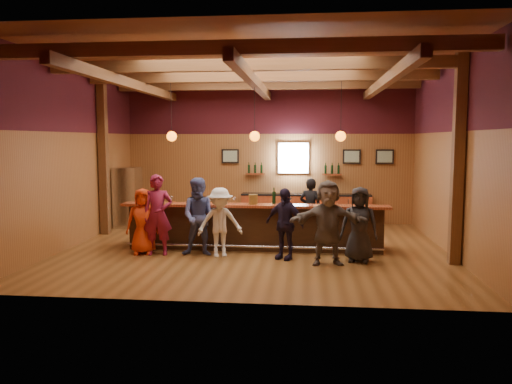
% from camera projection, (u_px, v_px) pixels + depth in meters
% --- Properties ---
extents(room, '(9.04, 9.00, 4.52)m').
position_uv_depth(room, '(255.00, 114.00, 11.72)').
color(room, brown).
rests_on(room, ground).
extents(bar_counter, '(6.30, 1.07, 1.11)m').
position_uv_depth(bar_counter, '(256.00, 227.00, 12.10)').
color(bar_counter, black).
rests_on(bar_counter, ground).
extents(back_bar_cabinet, '(4.00, 0.52, 0.95)m').
position_uv_depth(back_bar_cabinet, '(306.00, 209.00, 15.51)').
color(back_bar_cabinet, maroon).
rests_on(back_bar_cabinet, ground).
extents(window, '(0.95, 0.09, 0.95)m').
position_uv_depth(window, '(293.00, 158.00, 15.61)').
color(window, silver).
rests_on(window, room).
extents(framed_pictures, '(5.35, 0.05, 0.45)m').
position_uv_depth(framed_pictures, '(321.00, 156.00, 15.51)').
color(framed_pictures, black).
rests_on(framed_pictures, room).
extents(wine_shelves, '(3.00, 0.18, 0.30)m').
position_uv_depth(wine_shelves, '(293.00, 172.00, 15.59)').
color(wine_shelves, maroon).
rests_on(wine_shelves, room).
extents(pendant_lights, '(4.24, 0.24, 1.37)m').
position_uv_depth(pendant_lights, '(255.00, 136.00, 11.72)').
color(pendant_lights, black).
rests_on(pendant_lights, room).
extents(stainless_fridge, '(0.70, 0.70, 1.80)m').
position_uv_depth(stainless_fridge, '(128.00, 197.00, 14.90)').
color(stainless_fridge, silver).
rests_on(stainless_fridge, ground).
extents(customer_orange, '(0.80, 0.58, 1.51)m').
position_uv_depth(customer_orange, '(143.00, 221.00, 11.44)').
color(customer_orange, red).
rests_on(customer_orange, ground).
extents(customer_redvest, '(0.73, 0.54, 1.84)m').
position_uv_depth(customer_redvest, '(158.00, 215.00, 11.33)').
color(customer_redvest, maroon).
rests_on(customer_redvest, ground).
extents(customer_denim, '(0.89, 0.71, 1.77)m').
position_uv_depth(customer_denim, '(200.00, 217.00, 11.27)').
color(customer_denim, '#495693').
rests_on(customer_denim, ground).
extents(customer_white, '(1.13, 0.85, 1.56)m').
position_uv_depth(customer_white, '(220.00, 222.00, 11.16)').
color(customer_white, silver).
rests_on(customer_white, ground).
extents(customer_navy, '(1.00, 0.75, 1.57)m').
position_uv_depth(customer_navy, '(284.00, 224.00, 10.92)').
color(customer_navy, black).
rests_on(customer_navy, ground).
extents(customer_brown, '(1.70, 0.71, 1.78)m').
position_uv_depth(customer_brown, '(328.00, 223.00, 10.44)').
color(customer_brown, '#594F47').
rests_on(customer_brown, ground).
extents(customer_dark, '(0.87, 0.65, 1.62)m').
position_uv_depth(customer_dark, '(359.00, 224.00, 10.69)').
color(customer_dark, black).
rests_on(customer_dark, ground).
extents(bartender, '(0.67, 0.52, 1.62)m').
position_uv_depth(bartender, '(311.00, 209.00, 13.09)').
color(bartender, black).
rests_on(bartender, ground).
extents(ice_bucket, '(0.21, 0.21, 0.23)m').
position_uv_depth(ice_bucket, '(253.00, 199.00, 11.69)').
color(ice_bucket, brown).
rests_on(ice_bucket, bar_counter).
extents(bottle_a, '(0.08, 0.08, 0.39)m').
position_uv_depth(bottle_a, '(274.00, 197.00, 11.80)').
color(bottle_a, black).
rests_on(bottle_a, bar_counter).
extents(bottle_b, '(0.07, 0.07, 0.34)m').
position_uv_depth(bottle_b, '(285.00, 198.00, 11.78)').
color(bottle_b, black).
rests_on(bottle_b, bar_counter).
extents(glass_a, '(0.09, 0.09, 0.20)m').
position_uv_depth(glass_a, '(154.00, 197.00, 11.91)').
color(glass_a, silver).
rests_on(glass_a, bar_counter).
extents(glass_b, '(0.08, 0.08, 0.18)m').
position_uv_depth(glass_b, '(171.00, 198.00, 11.94)').
color(glass_b, silver).
rests_on(glass_b, bar_counter).
extents(glass_c, '(0.09, 0.09, 0.19)m').
position_uv_depth(glass_c, '(201.00, 198.00, 11.86)').
color(glass_c, silver).
rests_on(glass_c, bar_counter).
extents(glass_d, '(0.09, 0.09, 0.20)m').
position_uv_depth(glass_d, '(219.00, 198.00, 11.72)').
color(glass_d, silver).
rests_on(glass_d, bar_counter).
extents(glass_e, '(0.07, 0.07, 0.16)m').
position_uv_depth(glass_e, '(234.00, 199.00, 11.81)').
color(glass_e, silver).
rests_on(glass_e, bar_counter).
extents(glass_f, '(0.09, 0.09, 0.20)m').
position_uv_depth(glass_f, '(290.00, 199.00, 11.51)').
color(glass_f, silver).
rests_on(glass_f, bar_counter).
extents(glass_g, '(0.08, 0.08, 0.17)m').
position_uv_depth(glass_g, '(323.00, 200.00, 11.55)').
color(glass_g, silver).
rests_on(glass_g, bar_counter).
extents(glass_h, '(0.08, 0.08, 0.17)m').
position_uv_depth(glass_h, '(332.00, 200.00, 11.51)').
color(glass_h, silver).
rests_on(glass_h, bar_counter).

